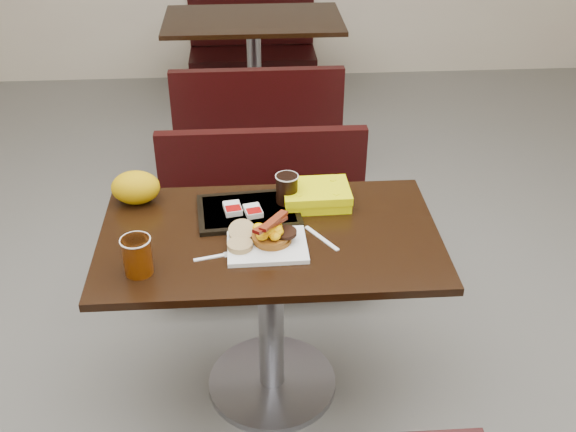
{
  "coord_description": "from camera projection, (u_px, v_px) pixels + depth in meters",
  "views": [
    {
      "loc": [
        -0.07,
        -2.0,
        2.1
      ],
      "look_at": [
        0.07,
        0.0,
        0.82
      ],
      "focal_mm": 42.67,
      "sensor_mm": 36.0,
      "label": 1
    }
  ],
  "objects": [
    {
      "name": "scrambled_eggs",
      "position": [
        268.0,
        231.0,
        2.31
      ],
      "size": [
        0.11,
        0.1,
        0.05
      ],
      "primitive_type": "ellipsoid",
      "rotation": [
        0.0,
        0.0,
        -0.23
      ],
      "color": "#FFD905",
      "rests_on": "pancake_stack"
    },
    {
      "name": "bacon_strips",
      "position": [
        270.0,
        224.0,
        2.28
      ],
      "size": [
        0.16,
        0.17,
        0.01
      ],
      "primitive_type": null,
      "rotation": [
        0.0,
        0.0,
        0.88
      ],
      "color": "#490505",
      "rests_on": "scrambled_eggs"
    },
    {
      "name": "muffin_bottom",
      "position": [
        240.0,
        245.0,
        2.31
      ],
      "size": [
        0.1,
        0.1,
        0.02
      ],
      "primitive_type": "cylinder",
      "rotation": [
        0.0,
        0.0,
        0.24
      ],
      "color": "tan",
      "rests_on": "platter"
    },
    {
      "name": "fork",
      "position": [
        209.0,
        258.0,
        2.29
      ],
      "size": [
        0.15,
        0.06,
        0.0
      ],
      "primitive_type": null,
      "rotation": [
        0.0,
        0.0,
        0.24
      ],
      "color": "white",
      "rests_on": "table_near"
    },
    {
      "name": "condiment_syrup",
      "position": [
        270.0,
        238.0,
        2.38
      ],
      "size": [
        0.05,
        0.04,
        0.01
      ],
      "primitive_type": "cube",
      "rotation": [
        0.0,
        0.0,
        0.43
      ],
      "color": "#BD5108",
      "rests_on": "table_near"
    },
    {
      "name": "floor",
      "position": [
        272.0,
        384.0,
        2.82
      ],
      "size": [
        6.0,
        7.0,
        0.01
      ],
      "primitive_type": "cube",
      "color": "gray",
      "rests_on": "ground"
    },
    {
      "name": "platter",
      "position": [
        267.0,
        246.0,
        2.34
      ],
      "size": [
        0.28,
        0.22,
        0.02
      ],
      "primitive_type": "cube",
      "rotation": [
        0.0,
        0.0,
        0.02
      ],
      "color": "white",
      "rests_on": "table_near"
    },
    {
      "name": "tray",
      "position": [
        249.0,
        211.0,
        2.52
      ],
      "size": [
        0.39,
        0.29,
        0.02
      ],
      "primitive_type": "cube",
      "rotation": [
        0.0,
        0.0,
        0.08
      ],
      "color": "black",
      "rests_on": "table_near"
    },
    {
      "name": "coffee_cup_far",
      "position": [
        287.0,
        189.0,
        2.53
      ],
      "size": [
        0.1,
        0.1,
        0.11
      ],
      "primitive_type": "cylinder",
      "rotation": [
        0.0,
        0.0,
        0.21
      ],
      "color": "black",
      "rests_on": "tray"
    },
    {
      "name": "sausage_patty",
      "position": [
        285.0,
        232.0,
        2.33
      ],
      "size": [
        0.09,
        0.09,
        0.01
      ],
      "primitive_type": "cylinder",
      "rotation": [
        0.0,
        0.0,
        0.08
      ],
      "color": "black",
      "rests_on": "pancake_stack"
    },
    {
      "name": "coffee_cup_near",
      "position": [
        137.0,
        256.0,
        2.19
      ],
      "size": [
        0.11,
        0.11,
        0.13
      ],
      "primitive_type": "cylinder",
      "rotation": [
        0.0,
        0.0,
        -0.29
      ],
      "color": "#813804",
      "rests_on": "table_near"
    },
    {
      "name": "table_far",
      "position": [
        254.0,
        71.0,
        4.8
      ],
      "size": [
        1.2,
        0.7,
        0.75
      ],
      "primitive_type": null,
      "color": "black",
      "rests_on": "floor"
    },
    {
      "name": "muffin_top",
      "position": [
        242.0,
        231.0,
        2.36
      ],
      "size": [
        0.1,
        0.11,
        0.05
      ],
      "primitive_type": "cylinder",
      "rotation": [
        0.38,
        0.0,
        -0.16
      ],
      "color": "tan",
      "rests_on": "platter"
    },
    {
      "name": "table_near",
      "position": [
        271.0,
        315.0,
        2.62
      ],
      "size": [
        1.2,
        0.7,
        0.75
      ],
      "primitive_type": null,
      "color": "black",
      "rests_on": "floor"
    },
    {
      "name": "clamshell",
      "position": [
        316.0,
        195.0,
        2.57
      ],
      "size": [
        0.25,
        0.19,
        0.07
      ],
      "primitive_type": "cube",
      "rotation": [
        0.0,
        0.0,
        0.03
      ],
      "color": "#E9E703",
      "rests_on": "table_near"
    },
    {
      "name": "knife",
      "position": [
        322.0,
        238.0,
        2.39
      ],
      "size": [
        0.11,
        0.16,
        0.0
      ],
      "primitive_type": "cube",
      "rotation": [
        0.0,
        0.0,
        -1.01
      ],
      "color": "white",
      "rests_on": "table_near"
    },
    {
      "name": "bench_far_n",
      "position": [
        252.0,
        41.0,
        5.4
      ],
      "size": [
        1.0,
        0.46,
        0.72
      ],
      "primitive_type": null,
      "color": "black",
      "rests_on": "floor"
    },
    {
      "name": "hashbrown_sleeve_right",
      "position": [
        253.0,
        211.0,
        2.49
      ],
      "size": [
        0.07,
        0.09,
        0.02
      ],
      "primitive_type": "cube",
      "rotation": [
        0.0,
        0.0,
        0.22
      ],
      "color": "silver",
      "rests_on": "tray"
    },
    {
      "name": "paper_bag",
      "position": [
        136.0,
        187.0,
        2.56
      ],
      "size": [
        0.21,
        0.18,
        0.13
      ],
      "primitive_type": "ellipsoid",
      "rotation": [
        0.0,
        0.0,
        -0.28
      ],
      "color": "#D0B706",
      "rests_on": "table_near"
    },
    {
      "name": "bench_near_n",
      "position": [
        264.0,
        219.0,
        3.21
      ],
      "size": [
        1.0,
        0.46,
        0.72
      ],
      "primitive_type": null,
      "color": "black",
      "rests_on": "floor"
    },
    {
      "name": "hashbrown_sleeve_left",
      "position": [
        233.0,
        208.0,
        2.5
      ],
      "size": [
        0.07,
        0.09,
        0.02
      ],
      "primitive_type": "cube",
      "rotation": [
        0.0,
        0.0,
        0.18
      ],
      "color": "silver",
      "rests_on": "tray"
    },
    {
      "name": "bench_far_s",
      "position": [
        257.0,
        114.0,
        4.22
      ],
      "size": [
        1.0,
        0.46,
        0.72
      ],
      "primitive_type": null,
      "color": "black",
      "rests_on": "floor"
    },
    {
      "name": "pancake_stack",
      "position": [
        272.0,
        237.0,
        2.34
      ],
      "size": [
        0.16,
        0.16,
        0.03
      ],
      "primitive_type": "cylinder",
      "rotation": [
        0.0,
        0.0,
        -0.26
      ],
      "color": "brown",
      "rests_on": "platter"
    },
    {
      "name": "condiment_ketchup",
      "position": [
        262.0,
        221.0,
        2.47
      ],
      "size": [
        0.04,
        0.03,
        0.01
      ],
      "primitive_type": "cube",
      "rotation": [
        0.0,
        0.0,
        -0.25
      ],
      "color": "#8C0504",
      "rests_on": "table_near"
    }
  ]
}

